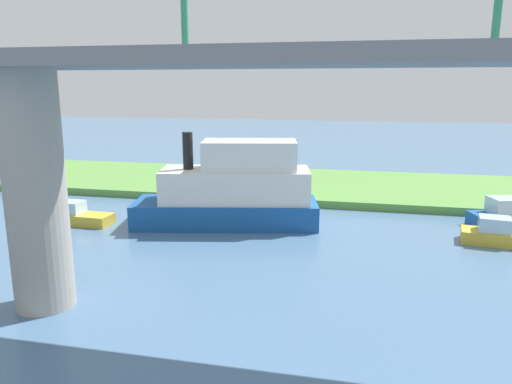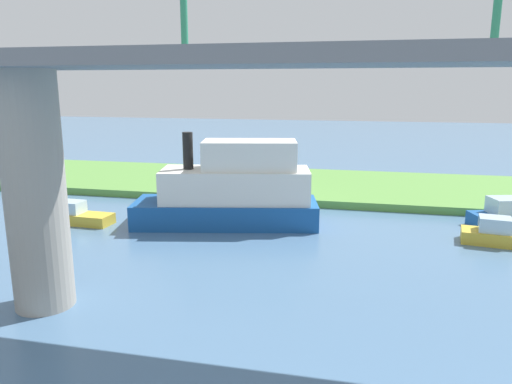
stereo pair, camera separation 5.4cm
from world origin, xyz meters
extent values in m
plane|color=#4C7093|center=(0.00, 0.00, 0.00)|extent=(160.00, 160.00, 0.00)
cube|color=#5B9342|center=(0.00, -6.00, 0.25)|extent=(80.00, 12.00, 0.50)
cylinder|color=#9E998E|center=(4.43, 16.24, 4.14)|extent=(2.04, 2.04, 8.27)
cube|color=slate|center=(4.43, 16.24, 8.52)|extent=(67.84, 4.00, 0.50)
cylinder|color=#2D8C66|center=(-10.10, 14.24, 10.07)|extent=(0.24, 0.24, 2.60)
cylinder|color=#2D8C66|center=(-0.41, 14.24, 10.07)|extent=(0.24, 0.24, 2.60)
cylinder|color=#2D334C|center=(3.43, -1.06, 0.78)|extent=(0.29, 0.29, 0.55)
cylinder|color=red|center=(3.43, -1.06, 1.35)|extent=(0.51, 0.51, 0.60)
sphere|color=tan|center=(3.43, -1.06, 1.77)|extent=(0.24, 0.24, 0.24)
cylinder|color=brown|center=(5.15, -0.76, 0.88)|extent=(0.20, 0.20, 0.75)
cube|color=#195199|center=(1.00, 4.84, 0.68)|extent=(10.72, 5.40, 1.37)
cube|color=white|center=(0.44, 4.73, 2.28)|extent=(8.64, 4.66, 1.82)
cube|color=white|center=(-0.34, 4.57, 3.98)|extent=(5.54, 3.57, 1.59)
cylinder|color=black|center=(3.00, 5.26, 4.21)|extent=(0.57, 0.57, 2.05)
cube|color=#D84C2D|center=(3.67, 5.39, 1.88)|extent=(2.19, 2.37, 1.02)
cube|color=gold|center=(9.21, 6.53, 0.30)|extent=(3.90, 1.55, 0.60)
cube|color=silver|center=(9.72, 6.51, 0.94)|extent=(1.43, 1.16, 0.68)
cube|color=silver|center=(-14.37, 2.08, 1.24)|extent=(2.16, 1.89, 0.90)
cube|color=gold|center=(-13.56, 5.34, 0.32)|extent=(4.28, 2.06, 0.64)
cube|color=silver|center=(-13.01, 5.26, 1.00)|extent=(1.64, 1.38, 0.73)
camera|label=1|loc=(-6.45, 30.36, 7.74)|focal=33.95mm
camera|label=2|loc=(-6.51, 30.35, 7.74)|focal=33.95mm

